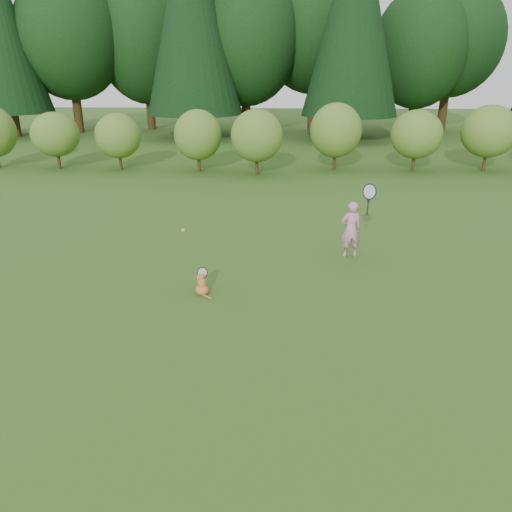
# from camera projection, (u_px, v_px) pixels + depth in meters

# --- Properties ---
(ground) EXTENTS (100.00, 100.00, 0.00)m
(ground) POSITION_uv_depth(u_px,v_px,m) (243.00, 306.00, 9.28)
(ground) COLOR #2A5317
(ground) RESTS_ON ground
(shrub_row) EXTENTS (28.00, 3.00, 2.80)m
(shrub_row) POSITION_uv_depth(u_px,v_px,m) (266.00, 138.00, 20.94)
(shrub_row) COLOR #5B7624
(shrub_row) RESTS_ON ground
(woodland_backdrop) EXTENTS (48.00, 10.00, 15.00)m
(woodland_backdrop) POSITION_uv_depth(u_px,v_px,m) (273.00, 5.00, 28.14)
(woodland_backdrop) COLOR black
(woodland_backdrop) RESTS_ON ground
(child) EXTENTS (0.76, 0.49, 1.97)m
(child) POSITION_uv_depth(u_px,v_px,m) (351.00, 228.00, 11.53)
(child) COLOR pink
(child) RESTS_ON ground
(cat) EXTENTS (0.43, 0.62, 0.59)m
(cat) POSITION_uv_depth(u_px,v_px,m) (202.00, 283.00, 9.71)
(cat) COLOR #B75623
(cat) RESTS_ON ground
(tennis_ball) EXTENTS (0.07, 0.07, 0.07)m
(tennis_ball) POSITION_uv_depth(u_px,v_px,m) (183.00, 230.00, 9.74)
(tennis_ball) COLOR #CADB19
(tennis_ball) RESTS_ON ground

